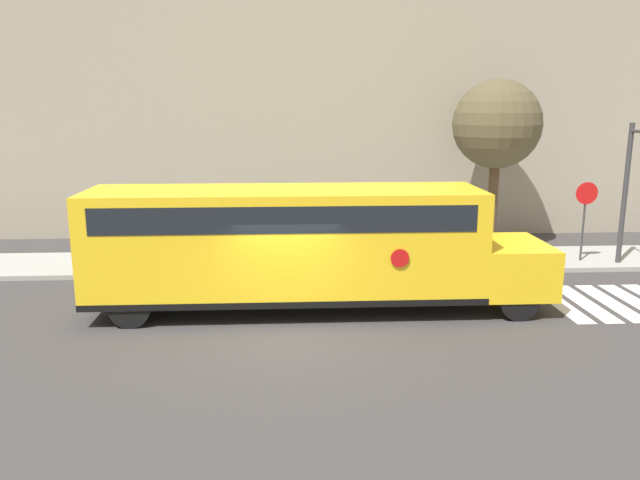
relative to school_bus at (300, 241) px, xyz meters
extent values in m
plane|color=#3A3838|center=(-0.36, -1.90, -1.81)|extent=(60.00, 60.00, 0.00)
cube|color=#9E9E99|center=(-0.36, 4.60, -1.73)|extent=(44.00, 3.00, 0.15)
cube|color=#9E937F|center=(-0.36, 11.10, 2.74)|extent=(32.00, 4.00, 9.10)
cube|color=white|center=(6.94, 0.10, -1.80)|extent=(0.50, 3.20, 0.01)
cube|color=white|center=(7.64, 0.10, -1.80)|extent=(0.50, 3.20, 0.01)
cube|color=white|center=(8.34, 0.10, -1.80)|extent=(0.50, 3.20, 0.01)
cube|color=white|center=(9.04, 0.10, -1.80)|extent=(0.50, 3.20, 0.01)
cube|color=yellow|center=(-0.38, 0.00, -0.01)|extent=(9.83, 2.50, 2.70)
cube|color=yellow|center=(5.45, 0.00, -0.72)|extent=(1.82, 2.50, 1.27)
cube|color=black|center=(-0.38, 0.00, -1.28)|extent=(9.83, 2.54, 0.16)
cube|color=black|center=(-0.38, 0.00, 0.79)|extent=(9.05, 2.53, 0.64)
cylinder|color=red|center=(2.32, -1.29, -0.15)|extent=(0.44, 0.02, 0.44)
cylinder|color=black|center=(5.36, 1.08, -1.31)|extent=(1.00, 0.30, 1.00)
cylinder|color=black|center=(5.36, -1.08, -1.31)|extent=(1.00, 0.30, 1.00)
cylinder|color=black|center=(-4.10, 1.08, -1.31)|extent=(1.00, 0.30, 1.00)
cylinder|color=black|center=(-4.10, -1.08, -1.31)|extent=(1.00, 0.30, 1.00)
cylinder|color=#38383A|center=(9.36, 4.06, -0.59)|extent=(0.07, 0.07, 2.43)
cylinder|color=red|center=(9.36, 4.01, 0.59)|extent=(0.72, 0.03, 0.72)
cylinder|color=#38383A|center=(10.47, 3.73, 0.51)|extent=(0.16, 0.16, 4.65)
cylinder|color=brown|center=(7.24, 6.85, -0.03)|extent=(0.36, 0.36, 3.55)
sphere|color=brown|center=(7.24, 6.85, 2.69)|extent=(3.17, 3.17, 3.17)
camera|label=1|loc=(-0.34, -15.44, 3.46)|focal=35.00mm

